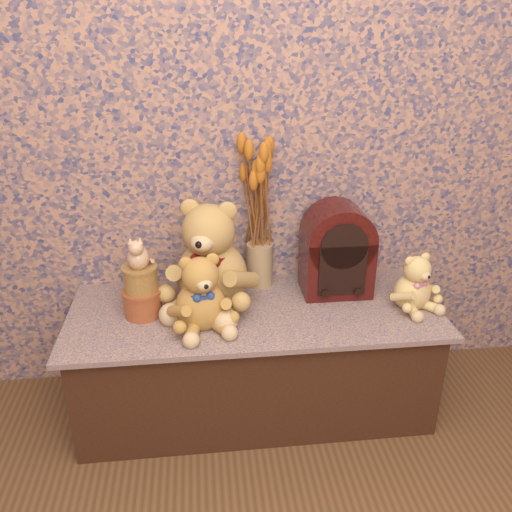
{
  "coord_description": "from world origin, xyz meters",
  "views": [
    {
      "loc": [
        -0.19,
        -0.48,
        1.45
      ],
      "look_at": [
        0.0,
        1.18,
        0.69
      ],
      "focal_mm": 36.95,
      "sensor_mm": 36.0,
      "label": 1
    }
  ],
  "objects_px": {
    "teddy_medium": "(200,288)",
    "ceramic_vase": "(260,264)",
    "teddy_small": "(414,279)",
    "cat_figurine": "(138,251)",
    "teddy_large": "(211,249)",
    "cathedral_radio": "(337,249)",
    "biscuit_tin_lower": "(143,303)"
  },
  "relations": [
    {
      "from": "teddy_large",
      "to": "cathedral_radio",
      "type": "bearing_deg",
      "value": 23.61
    },
    {
      "from": "teddy_large",
      "to": "biscuit_tin_lower",
      "type": "distance_m",
      "value": 0.32
    },
    {
      "from": "teddy_small",
      "to": "cat_figurine",
      "type": "distance_m",
      "value": 1.01
    },
    {
      "from": "teddy_small",
      "to": "cathedral_radio",
      "type": "bearing_deg",
      "value": 128.16
    },
    {
      "from": "biscuit_tin_lower",
      "to": "teddy_medium",
      "type": "bearing_deg",
      "value": -24.19
    },
    {
      "from": "ceramic_vase",
      "to": "cat_figurine",
      "type": "xyz_separation_m",
      "value": [
        -0.45,
        -0.2,
        0.17
      ]
    },
    {
      "from": "teddy_large",
      "to": "cathedral_radio",
      "type": "xyz_separation_m",
      "value": [
        0.49,
        0.04,
        -0.04
      ]
    },
    {
      "from": "teddy_small",
      "to": "biscuit_tin_lower",
      "type": "height_order",
      "value": "teddy_small"
    },
    {
      "from": "teddy_small",
      "to": "teddy_medium",
      "type": "bearing_deg",
      "value": 162.95
    },
    {
      "from": "teddy_medium",
      "to": "cat_figurine",
      "type": "distance_m",
      "value": 0.26
    },
    {
      "from": "biscuit_tin_lower",
      "to": "cat_figurine",
      "type": "relative_size",
      "value": 1.08
    },
    {
      "from": "cathedral_radio",
      "to": "ceramic_vase",
      "type": "xyz_separation_m",
      "value": [
        -0.29,
        0.09,
        -0.09
      ]
    },
    {
      "from": "biscuit_tin_lower",
      "to": "cat_figurine",
      "type": "bearing_deg",
      "value": 0.0
    },
    {
      "from": "biscuit_tin_lower",
      "to": "cat_figurine",
      "type": "distance_m",
      "value": 0.21
    },
    {
      "from": "cathedral_radio",
      "to": "ceramic_vase",
      "type": "height_order",
      "value": "cathedral_radio"
    },
    {
      "from": "cat_figurine",
      "to": "teddy_medium",
      "type": "bearing_deg",
      "value": -22.46
    },
    {
      "from": "teddy_medium",
      "to": "cat_figurine",
      "type": "relative_size",
      "value": 2.32
    },
    {
      "from": "teddy_large",
      "to": "biscuit_tin_lower",
      "type": "height_order",
      "value": "teddy_large"
    },
    {
      "from": "biscuit_tin_lower",
      "to": "cat_figurine",
      "type": "height_order",
      "value": "cat_figurine"
    },
    {
      "from": "teddy_large",
      "to": "teddy_medium",
      "type": "xyz_separation_m",
      "value": [
        -0.05,
        -0.16,
        -0.07
      ]
    },
    {
      "from": "cathedral_radio",
      "to": "biscuit_tin_lower",
      "type": "distance_m",
      "value": 0.76
    },
    {
      "from": "teddy_large",
      "to": "teddy_small",
      "type": "xyz_separation_m",
      "value": [
        0.74,
        -0.12,
        -0.11
      ]
    },
    {
      "from": "teddy_small",
      "to": "cathedral_radio",
      "type": "relative_size",
      "value": 0.64
    },
    {
      "from": "teddy_medium",
      "to": "cathedral_radio",
      "type": "distance_m",
      "value": 0.57
    },
    {
      "from": "teddy_medium",
      "to": "biscuit_tin_lower",
      "type": "bearing_deg",
      "value": 142.51
    },
    {
      "from": "teddy_medium",
      "to": "ceramic_vase",
      "type": "bearing_deg",
      "value": 36.98
    },
    {
      "from": "ceramic_vase",
      "to": "biscuit_tin_lower",
      "type": "bearing_deg",
      "value": -156.53
    },
    {
      "from": "teddy_large",
      "to": "ceramic_vase",
      "type": "bearing_deg",
      "value": 52.6
    },
    {
      "from": "ceramic_vase",
      "to": "biscuit_tin_lower",
      "type": "xyz_separation_m",
      "value": [
        -0.45,
        -0.2,
        -0.04
      ]
    },
    {
      "from": "teddy_small",
      "to": "biscuit_tin_lower",
      "type": "bearing_deg",
      "value": 156.86
    },
    {
      "from": "cathedral_radio",
      "to": "teddy_large",
      "type": "bearing_deg",
      "value": -174.95
    },
    {
      "from": "biscuit_tin_lower",
      "to": "cathedral_radio",
      "type": "bearing_deg",
      "value": 8.1
    }
  ]
}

